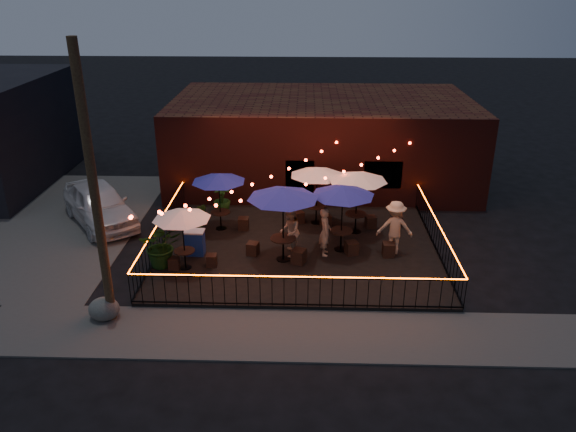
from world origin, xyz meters
The scene contains 38 objects.
ground centered at (0.00, 0.00, 0.00)m, with size 110.00×110.00×0.00m, color black.
patio centered at (0.00, 2.00, 0.07)m, with size 10.00×8.00×0.15m, color black.
sidewalk centered at (0.00, -3.25, 0.03)m, with size 18.00×2.50×0.05m, color #474542.
parking_lot centered at (-12.00, 4.00, 0.01)m, with size 11.00×12.00×0.02m, color #474542.
brick_building centered at (1.00, 9.99, 2.00)m, with size 14.00×8.00×4.00m.
utility_pole centered at (-5.40, -2.60, 4.00)m, with size 0.26×0.26×8.00m, color #341F15.
fence_front centered at (0.00, -2.00, 0.66)m, with size 10.00×0.04×1.04m.
fence_left centered at (-5.00, 2.00, 0.66)m, with size 0.04×8.00×1.04m.
fence_right centered at (5.00, 2.00, 0.66)m, with size 0.04×8.00×1.04m.
festoon_lights centered at (-1.01, 1.70, 2.52)m, with size 10.02×8.72×1.32m.
cafe_table_0 centered at (-3.80, 0.30, 2.10)m, with size 2.57×2.57×2.14m.
cafe_table_1 centered at (-3.06, 3.56, 2.24)m, with size 2.67×2.67×2.29m.
cafe_table_2 centered at (-0.50, 1.03, 2.61)m, with size 2.93×2.93×2.70m.
cafe_table_3 centered at (0.69, 4.25, 2.30)m, with size 2.78×2.78×2.35m.
cafe_table_4 centered at (1.55, 1.86, 2.42)m, with size 2.57×2.57×2.48m.
cafe_table_5 centered at (2.20, 3.43, 2.40)m, with size 2.77×2.77×2.47m.
bistro_chair_0 centered at (-4.18, 0.22, 0.36)m, with size 0.36×0.36×0.42m, color black.
bistro_chair_1 centered at (-2.93, 0.49, 0.36)m, with size 0.35×0.35×0.42m, color black.
bistro_chair_2 centered at (-4.08, 3.25, 0.39)m, with size 0.41×0.41×0.49m, color black.
bistro_chair_3 centered at (-2.16, 3.52, 0.39)m, with size 0.40×0.40×0.48m, color black.
bistro_chair_4 centered at (-1.60, 1.38, 0.38)m, with size 0.39×0.39×0.46m, color black.
bistro_chair_5 centered at (0.04, 0.79, 0.41)m, with size 0.43×0.43×0.51m, color black.
bistro_chair_6 centered at (-0.01, 4.25, 0.38)m, with size 0.39×0.39×0.46m, color black.
bistro_chair_7 centered at (1.07, 3.90, 0.39)m, with size 0.40×0.40×0.47m, color black.
bistro_chair_8 centered at (1.91, 1.52, 0.39)m, with size 0.41×0.41×0.48m, color black.
bistro_chair_9 centered at (3.22, 1.44, 0.40)m, with size 0.42×0.42×0.50m, color black.
bistro_chair_10 centered at (2.83, 3.86, 0.38)m, with size 0.39×0.39×0.47m, color black.
bistro_chair_11 centered at (3.92, 4.04, 0.38)m, with size 0.38×0.38×0.45m, color black.
patron_a centered at (0.96, 1.50, 1.03)m, with size 0.64×0.42×1.75m, color tan.
patron_b centered at (-0.29, 1.39, 1.07)m, with size 0.89×0.69×1.83m, color tan.
patron_c centered at (3.42, 1.72, 1.13)m, with size 1.27×0.73×1.96m, color tan.
potted_shrub_a centered at (-4.60, 0.46, 0.92)m, with size 1.39×1.20×1.54m, color #17410C.
potted_shrub_b centered at (-3.81, 2.66, 0.86)m, with size 0.78×0.63×1.41m, color #12390B.
potted_shrub_c centered at (-3.23, 5.20, 0.77)m, with size 0.70×0.70×1.25m, color #163B0F.
cooler centered at (-3.65, 1.34, 0.62)m, with size 0.71×0.52×0.92m.
boulder centered at (-5.61, -2.63, 0.35)m, with size 0.90×0.77×0.70m, color #454540.
car_white centered at (-8.08, 4.28, 0.83)m, with size 1.95×4.85×1.65m, color silver.
car_silver centered at (-13.84, 8.00, 0.68)m, with size 1.43×4.11×1.35m, color gray.
Camera 1 is at (0.23, -16.43, 9.35)m, focal length 35.00 mm.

